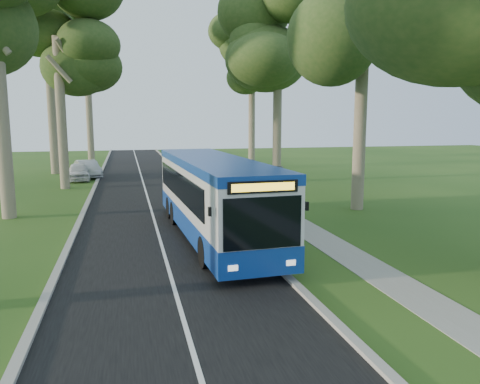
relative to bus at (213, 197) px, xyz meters
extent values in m
plane|color=#254917|center=(1.31, -1.67, -1.72)|extent=(120.00, 120.00, 0.00)
cube|color=black|center=(-2.19, 8.33, -1.71)|extent=(7.00, 100.00, 0.02)
cube|color=#9E9B93|center=(1.31, 8.33, -1.66)|extent=(0.25, 100.00, 0.12)
cube|color=#9E9B93|center=(-5.69, 8.33, -1.66)|extent=(0.25, 100.00, 0.12)
cube|color=white|center=(-2.19, 8.33, -1.70)|extent=(0.12, 100.00, 0.00)
cube|color=gray|center=(4.31, 8.33, -1.71)|extent=(1.50, 100.00, 0.02)
cube|color=silver|center=(0.00, 0.01, 0.12)|extent=(3.16, 12.55, 2.96)
cube|color=navy|center=(0.00, 0.01, -0.94)|extent=(3.19, 12.58, 0.83)
cube|color=navy|center=(0.00, 0.01, 1.43)|extent=(3.19, 12.58, 0.33)
cube|color=black|center=(0.00, -6.23, 0.25)|extent=(2.33, 0.16, 1.50)
cube|color=yellow|center=(0.00, -6.26, 1.29)|extent=(1.87, 0.11, 0.23)
cube|color=black|center=(0.00, -6.16, -1.20)|extent=(2.49, 0.23, 0.31)
cylinder|color=black|center=(-1.18, -3.82, -1.18)|extent=(0.34, 1.09, 1.08)
cylinder|color=black|center=(1.18, -3.82, -1.18)|extent=(0.34, 1.09, 1.08)
cylinder|color=black|center=(-1.18, 3.64, -1.18)|extent=(0.34, 1.09, 1.08)
cylinder|color=black|center=(1.18, 3.64, -1.18)|extent=(0.34, 1.09, 1.08)
cylinder|color=gray|center=(1.93, -3.66, -0.32)|extent=(0.09, 0.09, 2.79)
cube|color=#0D4299|center=(1.93, -3.66, 0.68)|extent=(0.18, 0.38, 0.69)
cylinder|color=yellow|center=(1.89, -3.66, 0.85)|extent=(0.10, 0.23, 0.25)
cube|color=white|center=(1.93, -3.66, -0.10)|extent=(0.17, 0.33, 0.45)
cube|color=black|center=(3.48, 0.76, -0.48)|extent=(0.13, 0.13, 2.47)
cube|color=black|center=(3.48, 3.30, -0.48)|extent=(0.13, 0.13, 2.47)
cube|color=black|center=(2.87, 2.03, 0.81)|extent=(2.50, 3.38, 0.12)
cube|color=silver|center=(3.56, 2.03, -0.38)|extent=(0.83, 2.41, 1.98)
cube|color=black|center=(2.87, 0.64, -0.48)|extent=(1.04, 0.48, 2.18)
cube|color=white|center=(2.87, 0.56, -0.48)|extent=(0.80, 0.28, 1.93)
cube|color=black|center=(3.16, 2.33, -1.27)|extent=(0.92, 1.81, 0.06)
cylinder|color=black|center=(2.58, 3.60, -1.30)|extent=(0.46, 0.46, 0.83)
cylinder|color=black|center=(2.58, 3.60, -0.87)|extent=(0.50, 0.50, 0.05)
imported|color=silver|center=(-7.18, 20.76, -1.02)|extent=(2.10, 4.26, 1.40)
imported|color=#B1B3B9|center=(-6.62, 22.59, -0.99)|extent=(2.73, 4.68, 1.46)
cylinder|color=#7A6B56|center=(-9.19, 6.33, 3.87)|extent=(0.68, 0.68, 11.17)
cylinder|color=#7A6B56|center=(-7.69, 16.33, 3.52)|extent=(0.66, 0.66, 10.48)
ellipsoid|color=#2B491C|center=(-7.69, 16.33, 9.06)|extent=(5.20, 5.20, 7.18)
cylinder|color=#7A6B56|center=(-9.69, 26.33, 4.83)|extent=(0.73, 0.73, 13.09)
ellipsoid|color=#2B491C|center=(-9.69, 26.33, 11.75)|extent=(5.20, 5.20, 8.98)
cylinder|color=#7A6B56|center=(-7.19, 36.33, 4.54)|extent=(0.72, 0.72, 12.52)
ellipsoid|color=#2B491C|center=(-7.19, 36.33, 11.16)|extent=(5.20, 5.20, 8.58)
cylinder|color=#7A6B56|center=(8.81, 4.33, 3.65)|extent=(0.67, 0.67, 10.74)
cylinder|color=#7A6B56|center=(8.11, 16.33, 3.83)|extent=(0.68, 0.68, 11.09)
ellipsoid|color=#2B491C|center=(8.11, 16.33, 9.69)|extent=(5.20, 5.20, 7.60)
cylinder|color=#7A6B56|center=(9.31, 28.33, 3.78)|extent=(0.67, 0.67, 11.00)
ellipsoid|color=#2B491C|center=(9.31, 28.33, 9.60)|extent=(5.20, 5.20, 7.54)
camera|label=1|loc=(-3.42, -18.65, 3.16)|focal=35.00mm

